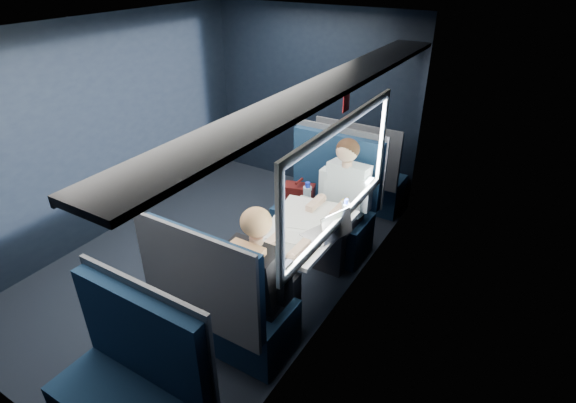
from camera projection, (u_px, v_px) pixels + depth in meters
The scene contains 13 objects.
ground at pixel (215, 259), 4.73m from camera, with size 2.80×4.20×0.01m, color black.
room_shell at pixel (204, 125), 4.00m from camera, with size 3.00×4.40×2.40m.
table at pixel (301, 234), 3.94m from camera, with size 0.62×1.00×0.74m.
seat_bay_near at pixel (325, 209), 4.79m from camera, with size 1.04×0.62×1.26m.
seat_bay_far at pixel (224, 307), 3.49m from camera, with size 1.04×0.62×1.26m.
seat_row_front at pixel (360, 178), 5.49m from camera, with size 1.04×0.51×1.16m.
seat_row_back at pixel (133, 395), 2.80m from camera, with size 1.04×0.51×1.16m.
man at pixel (342, 197), 4.40m from camera, with size 0.53×0.56×1.32m.
woman at pixel (262, 274), 3.35m from camera, with size 0.53×0.56×1.32m.
papers at pixel (304, 220), 3.99m from camera, with size 0.54×0.78×0.01m, color white.
laptop at pixel (330, 230), 3.72m from camera, with size 0.35×0.39×0.25m.
bottle_small at pixel (345, 212), 3.91m from camera, with size 0.07×0.07×0.23m.
cup at pixel (345, 206), 4.11m from camera, with size 0.07×0.07×0.09m, color white.
Camera 1 is at (2.64, -2.88, 2.84)m, focal length 28.00 mm.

